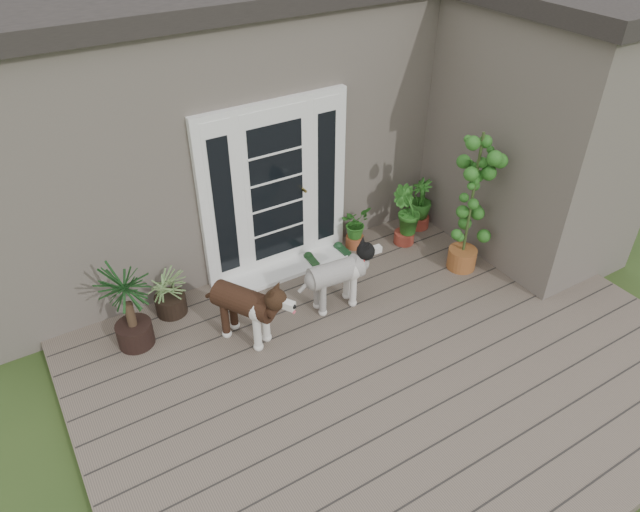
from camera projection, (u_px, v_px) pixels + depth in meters
deck at (395, 367)px, 6.05m from camera, size 6.20×4.60×0.12m
house_main at (219, 102)px, 8.14m from camera, size 7.40×4.00×3.10m
house_wing at (537, 137)px, 7.17m from camera, size 1.60×2.40×3.10m
door_unit at (275, 189)px, 6.83m from camera, size 1.90×0.14×2.15m
door_step at (287, 269)px, 7.31m from camera, size 1.60×0.40×0.05m
brindle_dog at (245, 312)px, 6.10m from camera, size 0.80×0.98×0.76m
white_dog at (336, 282)px, 6.56m from camera, size 0.88×0.44×0.71m
spider_plant at (168, 291)px, 6.49m from camera, size 0.71×0.71×0.62m
yucca at (128, 306)px, 5.95m from camera, size 0.91×0.91×1.05m
herb_a at (355, 231)px, 7.62m from camera, size 0.50×0.50×0.48m
herb_b at (405, 223)px, 7.65m from camera, size 0.58×0.58×0.61m
herb_c at (419, 208)px, 7.99m from camera, size 0.43×0.43×0.59m
sapling at (472, 202)px, 6.83m from camera, size 0.64×0.64×1.90m
clog_left at (312, 260)px, 7.41m from camera, size 0.17×0.32×0.09m
clog_right at (342, 250)px, 7.60m from camera, size 0.15×0.32×0.09m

